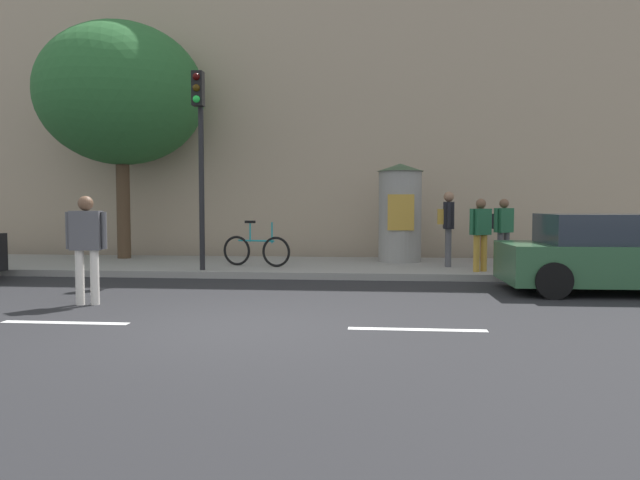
{
  "coord_description": "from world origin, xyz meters",
  "views": [
    {
      "loc": [
        1.87,
        -7.8,
        1.63
      ],
      "look_at": [
        0.94,
        2.0,
        1.04
      ],
      "focal_mm": 33.7,
      "sensor_mm": 36.0,
      "label": 1
    }
  ],
  "objects_px": {
    "pedestrian_with_backpack": "(86,240)",
    "pedestrian_with_bag": "(480,228)",
    "street_tree": "(121,95)",
    "pedestrian_near_pole": "(481,229)",
    "traffic_light": "(200,138)",
    "parked_car_dark": "(620,255)",
    "pedestrian_in_red_top": "(503,226)",
    "poster_column": "(400,212)",
    "pedestrian_in_dark_shirt": "(448,222)",
    "bicycle_leaning": "(256,250)"
  },
  "relations": [
    {
      "from": "poster_column",
      "to": "pedestrian_with_bag",
      "type": "xyz_separation_m",
      "value": [
        2.06,
        0.24,
        -0.41
      ]
    },
    {
      "from": "pedestrian_with_backpack",
      "to": "pedestrian_with_bag",
      "type": "height_order",
      "value": "pedestrian_with_backpack"
    },
    {
      "from": "traffic_light",
      "to": "pedestrian_with_backpack",
      "type": "height_order",
      "value": "traffic_light"
    },
    {
      "from": "traffic_light",
      "to": "pedestrian_in_red_top",
      "type": "bearing_deg",
      "value": 12.54
    },
    {
      "from": "pedestrian_with_backpack",
      "to": "pedestrian_in_red_top",
      "type": "distance_m",
      "value": 9.32
    },
    {
      "from": "parked_car_dark",
      "to": "pedestrian_in_red_top",
      "type": "bearing_deg",
      "value": 115.63
    },
    {
      "from": "poster_column",
      "to": "pedestrian_with_backpack",
      "type": "bearing_deg",
      "value": -129.65
    },
    {
      "from": "pedestrian_in_dark_shirt",
      "to": "poster_column",
      "type": "bearing_deg",
      "value": 132.77
    },
    {
      "from": "street_tree",
      "to": "pedestrian_in_red_top",
      "type": "relative_size",
      "value": 3.95
    },
    {
      "from": "traffic_light",
      "to": "street_tree",
      "type": "distance_m",
      "value": 4.39
    },
    {
      "from": "street_tree",
      "to": "parked_car_dark",
      "type": "height_order",
      "value": "street_tree"
    },
    {
      "from": "traffic_light",
      "to": "pedestrian_with_backpack",
      "type": "relative_size",
      "value": 2.48
    },
    {
      "from": "street_tree",
      "to": "pedestrian_in_dark_shirt",
      "type": "distance_m",
      "value": 9.34
    },
    {
      "from": "street_tree",
      "to": "traffic_light",
      "type": "bearing_deg",
      "value": -43.14
    },
    {
      "from": "pedestrian_near_pole",
      "to": "pedestrian_in_red_top",
      "type": "distance_m",
      "value": 1.36
    },
    {
      "from": "traffic_light",
      "to": "pedestrian_in_red_top",
      "type": "height_order",
      "value": "traffic_light"
    },
    {
      "from": "pedestrian_in_dark_shirt",
      "to": "pedestrian_in_red_top",
      "type": "bearing_deg",
      "value": 5.44
    },
    {
      "from": "street_tree",
      "to": "pedestrian_with_bag",
      "type": "xyz_separation_m",
      "value": [
        9.57,
        0.0,
        -3.57
      ]
    },
    {
      "from": "traffic_light",
      "to": "bicycle_leaning",
      "type": "relative_size",
      "value": 2.54
    },
    {
      "from": "bicycle_leaning",
      "to": "parked_car_dark",
      "type": "height_order",
      "value": "parked_car_dark"
    },
    {
      "from": "street_tree",
      "to": "pedestrian_near_pole",
      "type": "relative_size",
      "value": 3.96
    },
    {
      "from": "pedestrian_in_dark_shirt",
      "to": "pedestrian_with_bag",
      "type": "bearing_deg",
      "value": 55.18
    },
    {
      "from": "pedestrian_with_backpack",
      "to": "pedestrian_near_pole",
      "type": "distance_m",
      "value": 8.09
    },
    {
      "from": "poster_column",
      "to": "pedestrian_in_dark_shirt",
      "type": "distance_m",
      "value": 1.6
    },
    {
      "from": "traffic_light",
      "to": "street_tree",
      "type": "height_order",
      "value": "street_tree"
    },
    {
      "from": "bicycle_leaning",
      "to": "pedestrian_in_red_top",
      "type": "bearing_deg",
      "value": 4.85
    },
    {
      "from": "bicycle_leaning",
      "to": "traffic_light",
      "type": "bearing_deg",
      "value": -135.12
    },
    {
      "from": "pedestrian_with_backpack",
      "to": "pedestrian_near_pole",
      "type": "relative_size",
      "value": 1.1
    },
    {
      "from": "street_tree",
      "to": "pedestrian_in_red_top",
      "type": "xyz_separation_m",
      "value": [
        9.9,
        -1.29,
        -3.49
      ]
    },
    {
      "from": "poster_column",
      "to": "parked_car_dark",
      "type": "height_order",
      "value": "poster_column"
    },
    {
      "from": "poster_column",
      "to": "parked_car_dark",
      "type": "xyz_separation_m",
      "value": [
        3.87,
        -4.13,
        -0.73
      ]
    },
    {
      "from": "pedestrian_in_dark_shirt",
      "to": "pedestrian_in_red_top",
      "type": "xyz_separation_m",
      "value": [
        1.31,
        0.12,
        -0.12
      ]
    },
    {
      "from": "pedestrian_with_backpack",
      "to": "pedestrian_near_pole",
      "type": "bearing_deg",
      "value": 30.92
    },
    {
      "from": "poster_column",
      "to": "pedestrian_near_pole",
      "type": "relative_size",
      "value": 1.57
    },
    {
      "from": "pedestrian_in_dark_shirt",
      "to": "parked_car_dark",
      "type": "xyz_separation_m",
      "value": [
        2.79,
        -2.96,
        -0.52
      ]
    },
    {
      "from": "pedestrian_in_red_top",
      "to": "parked_car_dark",
      "type": "distance_m",
      "value": 3.44
    },
    {
      "from": "pedestrian_with_bag",
      "to": "traffic_light",
      "type": "bearing_deg",
      "value": -156.76
    },
    {
      "from": "pedestrian_with_bag",
      "to": "pedestrian_near_pole",
      "type": "bearing_deg",
      "value": -99.0
    },
    {
      "from": "traffic_light",
      "to": "pedestrian_with_bag",
      "type": "height_order",
      "value": "traffic_light"
    },
    {
      "from": "traffic_light",
      "to": "poster_column",
      "type": "distance_m",
      "value": 5.45
    },
    {
      "from": "street_tree",
      "to": "pedestrian_with_backpack",
      "type": "distance_m",
      "value": 7.82
    },
    {
      "from": "poster_column",
      "to": "pedestrian_in_dark_shirt",
      "type": "height_order",
      "value": "poster_column"
    },
    {
      "from": "pedestrian_near_pole",
      "to": "pedestrian_with_bag",
      "type": "bearing_deg",
      "value": 81.0
    },
    {
      "from": "pedestrian_near_pole",
      "to": "pedestrian_with_bag",
      "type": "height_order",
      "value": "pedestrian_near_pole"
    },
    {
      "from": "poster_column",
      "to": "street_tree",
      "type": "bearing_deg",
      "value": 178.14
    },
    {
      "from": "pedestrian_in_red_top",
      "to": "bicycle_leaning",
      "type": "distance_m",
      "value": 5.9
    },
    {
      "from": "pedestrian_with_backpack",
      "to": "parked_car_dark",
      "type": "distance_m",
      "value": 9.41
    },
    {
      "from": "pedestrian_near_pole",
      "to": "pedestrian_with_backpack",
      "type": "bearing_deg",
      "value": -149.08
    },
    {
      "from": "street_tree",
      "to": "bicycle_leaning",
      "type": "relative_size",
      "value": 3.69
    },
    {
      "from": "street_tree",
      "to": "pedestrian_in_red_top",
      "type": "height_order",
      "value": "street_tree"
    }
  ]
}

